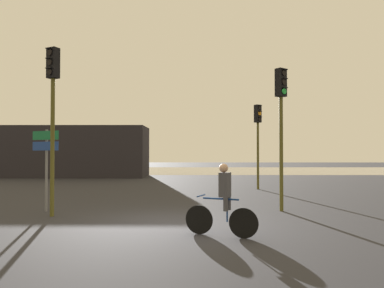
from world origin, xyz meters
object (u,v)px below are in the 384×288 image
direction_sign_post (46,155)px  traffic_light_far_right (258,130)px  distant_building (65,152)px  traffic_light_near_right (281,112)px  traffic_light_near_left (53,100)px  cyclist (223,199)px

direction_sign_post → traffic_light_far_right: bearing=-112.2°
distant_building → traffic_light_near_right: traffic_light_near_right is taller
traffic_light_near_left → direction_sign_post: bearing=-33.3°
traffic_light_near_left → cyclist: traffic_light_near_left is taller
traffic_light_near_left → direction_sign_post: 1.93m
cyclist → traffic_light_far_right: bearing=9.8°
traffic_light_far_right → cyclist: size_ratio=2.65×
traffic_light_near_left → direction_sign_post: (-0.54, 0.90, -1.62)m
traffic_light_near_right → cyclist: 4.79m
traffic_light_near_right → direction_sign_post: size_ratio=1.75×
traffic_light_near_right → direction_sign_post: traffic_light_near_right is taller
traffic_light_near_right → cyclist: (-2.14, -3.60, -2.34)m
distant_building → traffic_light_near_left: 18.87m
traffic_light_near_right → traffic_light_near_left: bearing=-28.0°
distant_building → direction_sign_post: (5.29, -16.98, -0.13)m
direction_sign_post → cyclist: 6.46m
distant_building → cyclist: bearing=-62.5°
distant_building → cyclist: 23.09m
traffic_light_near_right → traffic_light_near_left: size_ratio=0.92×
traffic_light_near_right → traffic_light_far_right: traffic_light_near_right is taller
traffic_light_near_right → traffic_light_far_right: 7.06m
distant_building → traffic_light_near_right: (12.78, -16.86, 1.24)m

